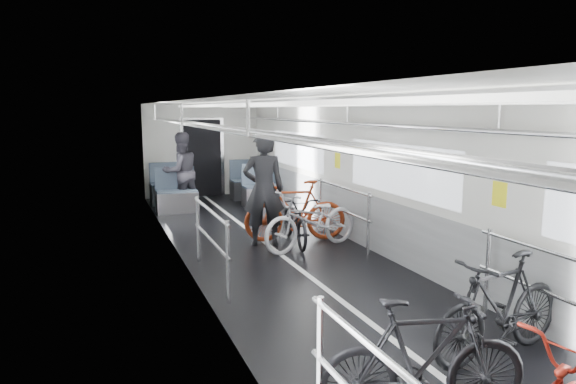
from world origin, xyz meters
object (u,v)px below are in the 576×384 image
object	(u,v)px
bike_right_far	(295,211)
bike_aisle	(295,220)
bike_left_mid	(424,360)
person_seated	(181,172)
bike_right_mid	(312,220)
person_standing	(263,190)
bike_right_near	(500,307)

from	to	relation	value
bike_right_far	bike_aisle	bearing A→B (deg)	-7.41
bike_left_mid	person_seated	xyz separation A→B (m)	(-0.33, 8.67, 0.41)
bike_right_mid	person_standing	size ratio (longest dim) A/B	0.98
bike_right_near	bike_right_far	distance (m)	4.63
bike_aisle	bike_right_far	bearing A→B (deg)	78.05
bike_right_near	bike_right_mid	bearing A→B (deg)	173.16
bike_right_near	bike_right_mid	xyz separation A→B (m)	(-0.11, 4.03, -0.01)
bike_right_far	person_seated	bearing A→B (deg)	-145.08
bike_left_mid	person_standing	distance (m)	5.17
bike_right_far	bike_aisle	size ratio (longest dim) A/B	1.11
bike_right_far	bike_aisle	world-z (taller)	bike_right_far
bike_right_far	bike_right_mid	bearing A→B (deg)	18.75
bike_right_near	bike_right_mid	size ratio (longest dim) A/B	0.89
bike_left_mid	person_standing	size ratio (longest dim) A/B	0.83
bike_aisle	person_seated	size ratio (longest dim) A/B	0.90
bike_aisle	person_seated	distance (m)	3.90
bike_left_mid	person_seated	size ratio (longest dim) A/B	0.90
bike_left_mid	bike_right_mid	size ratio (longest dim) A/B	0.85
bike_right_near	bike_right_far	xyz separation A→B (m)	(-0.17, 4.63, 0.04)
bike_right_mid	bike_right_far	size ratio (longest dim) A/B	1.05
bike_right_mid	bike_right_far	world-z (taller)	bike_right_far
bike_left_mid	bike_right_near	world-z (taller)	bike_right_near
bike_left_mid	bike_right_far	distance (m)	5.30
bike_right_far	person_seated	size ratio (longest dim) A/B	1.00
bike_left_mid	bike_right_mid	xyz separation A→B (m)	(1.12, 4.59, 0.01)
bike_right_mid	person_seated	bearing A→B (deg)	-176.58
person_seated	bike_left_mid	bearing A→B (deg)	76.06
bike_left_mid	bike_right_far	xyz separation A→B (m)	(1.06, 5.19, 0.06)
bike_right_mid	bike_right_far	bearing A→B (deg)	169.48
bike_aisle	person_seated	world-z (taller)	person_seated
bike_right_mid	bike_left_mid	bearing A→B (deg)	-29.81
bike_right_mid	bike_right_far	distance (m)	0.60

